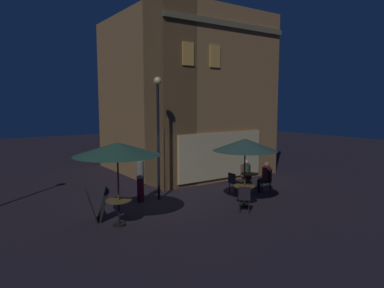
{
  "coord_description": "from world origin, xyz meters",
  "views": [
    {
      "loc": [
        -5.66,
        -10.71,
        3.6
      ],
      "look_at": [
        1.46,
        -0.44,
        2.15
      ],
      "focal_mm": 32.39,
      "sensor_mm": 36.0,
      "label": 1
    }
  ],
  "objects_px": {
    "cafe_chair_1": "(234,181)",
    "patron_seated_0": "(265,175)",
    "street_lamp_near_corner": "(158,120)",
    "cafe_chair_2": "(269,179)",
    "cafe_chair_3": "(246,174)",
    "menu_sandwich_board": "(97,205)",
    "patio_umbrella_0": "(117,149)",
    "patron_seated_1": "(247,172)",
    "cafe_table_0": "(119,207)",
    "cafe_table_1": "(244,191)",
    "cafe_table_2": "(249,179)",
    "patio_umbrella_1": "(245,145)",
    "patron_standing_2": "(140,178)",
    "cafe_chair_0": "(244,197)"
  },
  "relations": [
    {
      "from": "cafe_table_2",
      "to": "cafe_chair_1",
      "type": "distance_m",
      "value": 0.83
    },
    {
      "from": "street_lamp_near_corner",
      "to": "cafe_chair_2",
      "type": "xyz_separation_m",
      "value": [
        4.11,
        -1.72,
        -2.44
      ]
    },
    {
      "from": "cafe_chair_3",
      "to": "cafe_chair_2",
      "type": "bearing_deg",
      "value": 34.44
    },
    {
      "from": "patio_umbrella_1",
      "to": "patron_seated_1",
      "type": "bearing_deg",
      "value": 44.77
    },
    {
      "from": "patio_umbrella_1",
      "to": "patron_standing_2",
      "type": "height_order",
      "value": "patio_umbrella_1"
    },
    {
      "from": "cafe_table_0",
      "to": "patron_seated_0",
      "type": "relative_size",
      "value": 0.61
    },
    {
      "from": "cafe_chair_0",
      "to": "cafe_chair_3",
      "type": "bearing_deg",
      "value": -1.2
    },
    {
      "from": "cafe_table_1",
      "to": "cafe_table_0",
      "type": "bearing_deg",
      "value": 171.38
    },
    {
      "from": "cafe_table_2",
      "to": "patron_seated_1",
      "type": "height_order",
      "value": "patron_seated_1"
    },
    {
      "from": "cafe_table_1",
      "to": "cafe_chair_1",
      "type": "bearing_deg",
      "value": 61.54
    },
    {
      "from": "cafe_chair_1",
      "to": "patron_seated_1",
      "type": "bearing_deg",
      "value": 24.71
    },
    {
      "from": "cafe_chair_2",
      "to": "street_lamp_near_corner",
      "type": "bearing_deg",
      "value": 31.88
    },
    {
      "from": "cafe_table_1",
      "to": "cafe_chair_1",
      "type": "distance_m",
      "value": 1.63
    },
    {
      "from": "cafe_table_1",
      "to": "patron_seated_0",
      "type": "height_order",
      "value": "patron_seated_0"
    },
    {
      "from": "menu_sandwich_board",
      "to": "cafe_chair_1",
      "type": "xyz_separation_m",
      "value": [
        5.58,
        0.01,
        0.02
      ]
    },
    {
      "from": "street_lamp_near_corner",
      "to": "cafe_chair_0",
      "type": "height_order",
      "value": "street_lamp_near_corner"
    },
    {
      "from": "menu_sandwich_board",
      "to": "cafe_table_2",
      "type": "distance_m",
      "value": 6.41
    },
    {
      "from": "patron_seated_1",
      "to": "patron_standing_2",
      "type": "distance_m",
      "value": 4.77
    },
    {
      "from": "patron_seated_0",
      "to": "cafe_table_2",
      "type": "bearing_deg",
      "value": -0.0
    },
    {
      "from": "patio_umbrella_1",
      "to": "cafe_chair_2",
      "type": "distance_m",
      "value": 2.72
    },
    {
      "from": "street_lamp_near_corner",
      "to": "cafe_table_2",
      "type": "bearing_deg",
      "value": -16.45
    },
    {
      "from": "cafe_chair_1",
      "to": "cafe_chair_3",
      "type": "relative_size",
      "value": 0.89
    },
    {
      "from": "cafe_table_2",
      "to": "patron_standing_2",
      "type": "bearing_deg",
      "value": 164.86
    },
    {
      "from": "street_lamp_near_corner",
      "to": "menu_sandwich_board",
      "type": "xyz_separation_m",
      "value": [
        -2.75,
        -1.07,
        -2.51
      ]
    },
    {
      "from": "menu_sandwich_board",
      "to": "patron_seated_1",
      "type": "distance_m",
      "value": 6.78
    },
    {
      "from": "cafe_chair_3",
      "to": "cafe_chair_1",
      "type": "bearing_deg",
      "value": -29.6
    },
    {
      "from": "patio_umbrella_1",
      "to": "cafe_chair_1",
      "type": "relative_size",
      "value": 2.79
    },
    {
      "from": "cafe_table_0",
      "to": "cafe_chair_1",
      "type": "height_order",
      "value": "cafe_chair_1"
    },
    {
      "from": "patio_umbrella_0",
      "to": "cafe_chair_3",
      "type": "bearing_deg",
      "value": 12.22
    },
    {
      "from": "menu_sandwich_board",
      "to": "cafe_chair_1",
      "type": "bearing_deg",
      "value": 12.98
    },
    {
      "from": "patio_umbrella_1",
      "to": "cafe_chair_3",
      "type": "relative_size",
      "value": 2.49
    },
    {
      "from": "patio_umbrella_0",
      "to": "cafe_chair_3",
      "type": "distance_m",
      "value": 6.83
    },
    {
      "from": "cafe_chair_1",
      "to": "patron_seated_0",
      "type": "bearing_deg",
      "value": -23.05
    },
    {
      "from": "patio_umbrella_1",
      "to": "patron_seated_0",
      "type": "xyz_separation_m",
      "value": [
        1.98,
        0.88,
        -1.46
      ]
    },
    {
      "from": "cafe_chair_1",
      "to": "cafe_table_0",
      "type": "bearing_deg",
      "value": -170.19
    },
    {
      "from": "street_lamp_near_corner",
      "to": "patio_umbrella_0",
      "type": "bearing_deg",
      "value": -142.49
    },
    {
      "from": "cafe_table_1",
      "to": "cafe_chair_3",
      "type": "relative_size",
      "value": 0.8
    },
    {
      "from": "patron_seated_0",
      "to": "menu_sandwich_board",
      "type": "bearing_deg",
      "value": 50.07
    },
    {
      "from": "patio_umbrella_0",
      "to": "patron_seated_1",
      "type": "xyz_separation_m",
      "value": [
        6.38,
        1.27,
        -1.61
      ]
    },
    {
      "from": "cafe_chair_2",
      "to": "cafe_table_1",
      "type": "bearing_deg",
      "value": 75.04
    },
    {
      "from": "patron_standing_2",
      "to": "cafe_chair_2",
      "type": "bearing_deg",
      "value": -162.06
    },
    {
      "from": "cafe_chair_1",
      "to": "patio_umbrella_1",
      "type": "bearing_deg",
      "value": -116.99
    },
    {
      "from": "cafe_table_1",
      "to": "cafe_chair_0",
      "type": "xyz_separation_m",
      "value": [
        -0.55,
        -0.59,
        0.0
      ]
    },
    {
      "from": "cafe_chair_2",
      "to": "patron_seated_1",
      "type": "bearing_deg",
      "value": -30.18
    },
    {
      "from": "cafe_table_0",
      "to": "cafe_chair_3",
      "type": "distance_m",
      "value": 6.62
    },
    {
      "from": "cafe_chair_1",
      "to": "cafe_table_1",
      "type": "bearing_deg",
      "value": -116.99
    },
    {
      "from": "menu_sandwich_board",
      "to": "cafe_table_1",
      "type": "xyz_separation_m",
      "value": [
        4.81,
        -1.42,
        0.04
      ]
    },
    {
      "from": "cafe_table_0",
      "to": "cafe_chair_2",
      "type": "xyz_separation_m",
      "value": [
        6.49,
        0.1,
        0.0
      ]
    },
    {
      "from": "cafe_table_0",
      "to": "patron_seated_0",
      "type": "distance_m",
      "value": 6.41
    },
    {
      "from": "cafe_table_2",
      "to": "cafe_table_0",
      "type": "bearing_deg",
      "value": -172.99
    }
  ]
}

